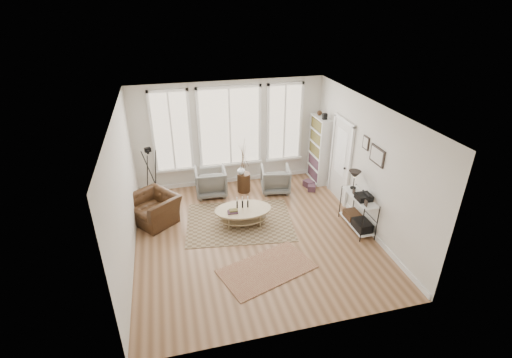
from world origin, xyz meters
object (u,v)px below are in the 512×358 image
object	(u,v)px
bookcase	(319,149)
coffee_table	(243,212)
low_shelf	(358,209)
armchair_right	(275,179)
armchair_left	(211,182)
side_table	(244,167)
accent_chair	(154,208)

from	to	relation	value
bookcase	coffee_table	distance (m)	3.18
low_shelf	armchair_right	size ratio (longest dim) A/B	1.69
bookcase	armchair_left	size ratio (longest dim) A/B	2.50
armchair_left	armchair_right	size ratio (longest dim) A/B	1.06
bookcase	side_table	xyz separation A→B (m)	(-2.21, -0.15, -0.24)
side_table	low_shelf	bearing A→B (deg)	-47.74
low_shelf	armchair_right	bearing A→B (deg)	120.99
low_shelf	armchair_right	xyz separation A→B (m)	(-1.31, 2.18, -0.16)
bookcase	armchair_right	xyz separation A→B (m)	(-1.37, -0.34, -0.60)
accent_chair	coffee_table	bearing A→B (deg)	33.99
low_shelf	side_table	xyz separation A→B (m)	(-2.15, 2.37, 0.21)
low_shelf	side_table	size ratio (longest dim) A/B	0.87
armchair_right	coffee_table	bearing A→B (deg)	59.09
low_shelf	coffee_table	distance (m)	2.65
coffee_table	side_table	distance (m)	1.68
coffee_table	armchair_left	bearing A→B (deg)	107.72
coffee_table	armchair_left	distance (m)	1.72
armchair_left	accent_chair	bearing A→B (deg)	36.19
accent_chair	armchair_left	bearing A→B (deg)	85.72
coffee_table	accent_chair	bearing A→B (deg)	161.84
side_table	bookcase	bearing A→B (deg)	3.87
bookcase	coffee_table	bearing A→B (deg)	-146.02
low_shelf	accent_chair	bearing A→B (deg)	162.42
side_table	armchair_right	bearing A→B (deg)	-12.55
coffee_table	armchair_right	bearing A→B (deg)	49.11
armchair_right	side_table	distance (m)	0.94
bookcase	low_shelf	xyz separation A→B (m)	(-0.06, -2.52, -0.44)
bookcase	side_table	size ratio (longest dim) A/B	1.38
accent_chair	low_shelf	bearing A→B (deg)	34.57
low_shelf	side_table	distance (m)	3.21
coffee_table	accent_chair	xyz separation A→B (m)	(-2.00, 0.66, 0.02)
low_shelf	armchair_left	size ratio (longest dim) A/B	1.58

